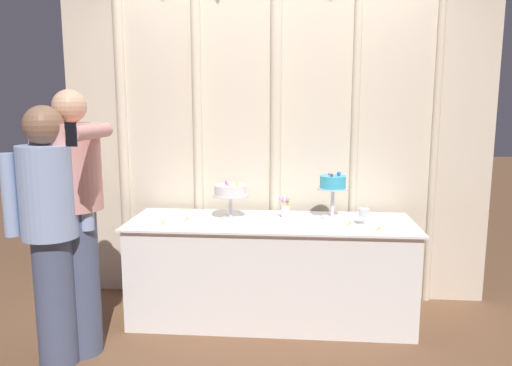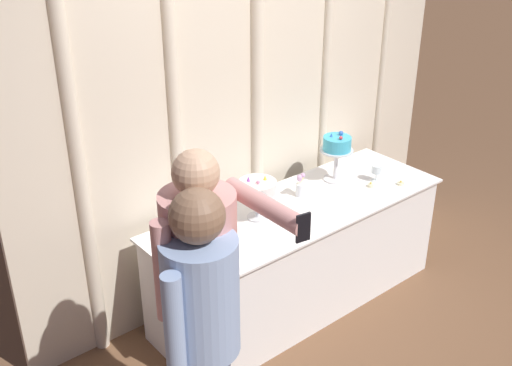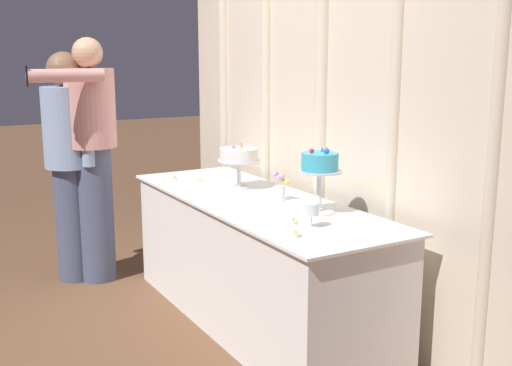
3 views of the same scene
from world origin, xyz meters
The scene contains 13 objects.
ground_plane centered at (0.00, 0.00, 0.00)m, with size 24.00×24.00×0.00m, color brown.
draped_curtain centered at (-0.03, 0.57, 1.50)m, with size 3.43×0.16×2.85m.
cake_table centered at (0.00, 0.10, 0.38)m, with size 2.08×0.71×0.75m.
cake_display_nearleft centered at (-0.31, 0.16, 0.95)m, with size 0.27×0.27×0.28m.
cake_display_nearright centered at (0.45, 0.23, 1.00)m, with size 0.23×0.23×0.35m.
wine_glass centered at (0.66, 0.03, 0.84)m, with size 0.07×0.07×0.12m.
flower_vase centered at (0.10, 0.21, 0.83)m, with size 0.09×0.08×0.17m.
tealight_far_left centered at (-0.75, -0.09, 0.76)m, with size 0.04×0.04×0.03m.
tealight_near_left centered at (-0.61, 0.04, 0.76)m, with size 0.05×0.05×0.03m.
tealight_near_right centered at (0.56, -0.01, 0.76)m, with size 0.04×0.04×0.04m.
tealight_far_right centered at (0.75, -0.12, 0.76)m, with size 0.05×0.05×0.03m.
guest_girl_blue_dress centered at (-1.19, -0.51, 0.93)m, with size 0.50×0.64×1.69m.
guest_man_dark_suit centered at (-1.28, -0.64, 0.87)m, with size 0.46×0.44×1.59m.
Camera 2 is at (-2.47, -2.45, 2.71)m, focal length 44.07 mm.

